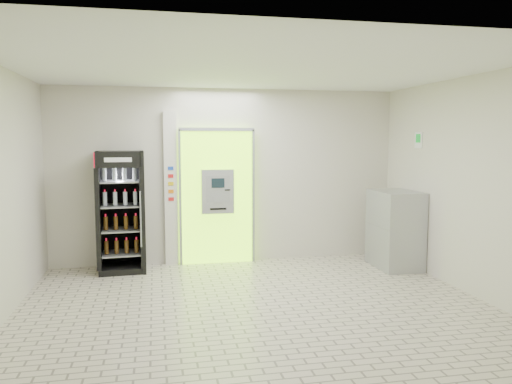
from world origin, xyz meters
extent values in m
plane|color=#C0B39F|center=(0.00, 0.00, 0.00)|extent=(6.00, 6.00, 0.00)
plane|color=beige|center=(0.00, 2.50, 1.50)|extent=(6.00, 0.00, 6.00)
plane|color=beige|center=(0.00, -2.50, 1.50)|extent=(6.00, 0.00, 6.00)
plane|color=beige|center=(3.00, 0.00, 1.50)|extent=(0.00, 5.00, 5.00)
plane|color=white|center=(0.00, 0.00, 3.00)|extent=(6.00, 6.00, 0.00)
cube|color=#8CE814|center=(-0.20, 2.43, 1.15)|extent=(1.20, 0.12, 2.30)
cube|color=gray|center=(-0.20, 2.36, 2.30)|extent=(1.28, 0.04, 0.06)
cube|color=gray|center=(-0.83, 2.36, 1.15)|extent=(0.04, 0.04, 2.30)
cube|color=gray|center=(0.43, 2.36, 1.15)|extent=(0.04, 0.04, 2.30)
cube|color=black|center=(-0.10, 2.38, 0.50)|extent=(0.62, 0.01, 0.67)
cube|color=black|center=(-0.54, 2.38, 1.98)|extent=(0.22, 0.01, 0.18)
cube|color=#9DA0A4|center=(-0.20, 2.32, 1.25)|extent=(0.55, 0.12, 0.75)
cube|color=black|center=(-0.20, 2.25, 1.40)|extent=(0.22, 0.01, 0.16)
cube|color=gray|center=(-0.20, 2.25, 1.12)|extent=(0.16, 0.01, 0.12)
cube|color=black|center=(-0.04, 2.25, 1.28)|extent=(0.09, 0.01, 0.02)
cube|color=black|center=(-0.20, 2.25, 0.96)|extent=(0.28, 0.01, 0.03)
cube|color=silver|center=(-0.98, 2.45, 1.30)|extent=(0.22, 0.10, 2.60)
cube|color=#193FB2|center=(-0.98, 2.40, 1.65)|extent=(0.09, 0.01, 0.06)
cube|color=red|center=(-0.98, 2.40, 1.52)|extent=(0.09, 0.01, 0.06)
cube|color=yellow|center=(-0.98, 2.40, 1.39)|extent=(0.09, 0.01, 0.06)
cube|color=orange|center=(-0.98, 2.40, 1.26)|extent=(0.09, 0.01, 0.06)
cube|color=red|center=(-0.98, 2.40, 1.13)|extent=(0.09, 0.01, 0.06)
cube|color=black|center=(-1.79, 2.16, 0.97)|extent=(0.77, 0.71, 1.95)
cube|color=black|center=(-1.79, 2.47, 0.97)|extent=(0.73, 0.10, 1.95)
cube|color=#AA091C|center=(-1.79, 1.83, 1.82)|extent=(0.71, 0.05, 0.23)
cube|color=white|center=(-1.79, 1.83, 1.82)|extent=(0.41, 0.03, 0.07)
cube|color=black|center=(-1.79, 2.16, 0.05)|extent=(0.77, 0.71, 0.10)
cylinder|color=gray|center=(-1.47, 1.81, 0.90)|extent=(0.03, 0.03, 0.88)
cube|color=gray|center=(-1.79, 2.16, 0.29)|extent=(0.65, 0.60, 0.02)
cube|color=gray|center=(-1.79, 2.16, 0.68)|extent=(0.65, 0.60, 0.02)
cube|color=gray|center=(-1.79, 2.16, 1.07)|extent=(0.65, 0.60, 0.02)
cube|color=gray|center=(-1.79, 2.16, 1.46)|extent=(0.65, 0.60, 0.02)
cube|color=#9DA0A4|center=(2.67, 1.51, 0.64)|extent=(0.65, 0.97, 1.28)
cube|color=gray|center=(2.35, 1.51, 0.70)|extent=(0.02, 0.94, 0.01)
cube|color=white|center=(2.99, 1.40, 2.12)|extent=(0.02, 0.22, 0.26)
cube|color=#0D9227|center=(2.98, 1.40, 2.15)|extent=(0.00, 0.14, 0.14)
camera|label=1|loc=(-1.24, -6.07, 2.13)|focal=35.00mm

